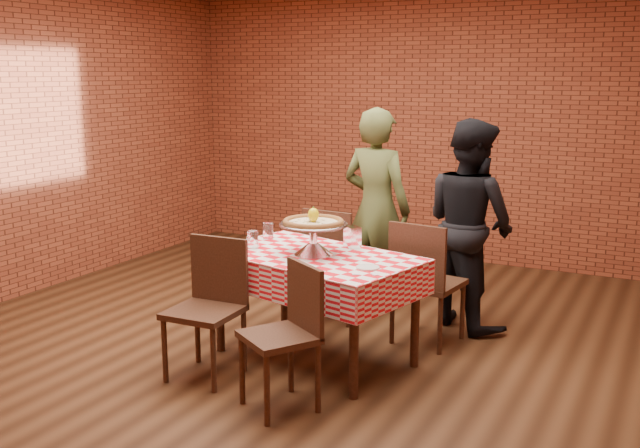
# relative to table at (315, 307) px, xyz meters

# --- Properties ---
(ground) EXTENTS (6.00, 6.00, 0.00)m
(ground) POSITION_rel_table_xyz_m (-0.30, 0.18, -0.38)
(ground) COLOR black
(ground) RESTS_ON ground
(back_wall) EXTENTS (5.50, 0.00, 5.50)m
(back_wall) POSITION_rel_table_xyz_m (-0.30, 3.18, 1.08)
(back_wall) COLOR brown
(back_wall) RESTS_ON ground
(table) EXTENTS (1.55, 1.15, 0.75)m
(table) POSITION_rel_table_xyz_m (0.00, 0.00, 0.00)
(table) COLOR #45281A
(table) RESTS_ON ground
(tablecloth) EXTENTS (1.60, 1.19, 0.24)m
(tablecloth) POSITION_rel_table_xyz_m (0.00, 0.00, 0.26)
(tablecloth) COLOR red
(tablecloth) RESTS_ON table
(pizza_stand) EXTENTS (0.55, 0.55, 0.21)m
(pizza_stand) POSITION_rel_table_xyz_m (-0.01, 0.00, 0.49)
(pizza_stand) COLOR silver
(pizza_stand) RESTS_ON tablecloth
(pizza) EXTENTS (0.48, 0.48, 0.03)m
(pizza) POSITION_rel_table_xyz_m (-0.01, 0.00, 0.60)
(pizza) COLOR beige
(pizza) RESTS_ON pizza_stand
(lemon) EXTENTS (0.09, 0.09, 0.10)m
(lemon) POSITION_rel_table_xyz_m (-0.01, 0.00, 0.66)
(lemon) COLOR yellow
(lemon) RESTS_ON pizza
(water_glass_left) EXTENTS (0.10, 0.10, 0.12)m
(water_glass_left) POSITION_rel_table_xyz_m (-0.48, -0.04, 0.45)
(water_glass_left) COLOR white
(water_glass_left) RESTS_ON tablecloth
(water_glass_right) EXTENTS (0.10, 0.10, 0.12)m
(water_glass_right) POSITION_rel_table_xyz_m (-0.53, 0.26, 0.45)
(water_glass_right) COLOR white
(water_glass_right) RESTS_ON tablecloth
(side_plate) EXTENTS (0.18, 0.18, 0.01)m
(side_plate) POSITION_rel_table_xyz_m (0.47, -0.17, 0.39)
(side_plate) COLOR white
(side_plate) RESTS_ON tablecloth
(sweetener_packet_a) EXTENTS (0.06, 0.05, 0.00)m
(sweetener_packet_a) POSITION_rel_table_xyz_m (0.47, -0.34, 0.39)
(sweetener_packet_a) COLOR white
(sweetener_packet_a) RESTS_ON tablecloth
(sweetener_packet_b) EXTENTS (0.06, 0.06, 0.00)m
(sweetener_packet_b) POSITION_rel_table_xyz_m (0.57, -0.29, 0.39)
(sweetener_packet_b) COLOR white
(sweetener_packet_b) RESTS_ON tablecloth
(condiment_caddy) EXTENTS (0.14, 0.13, 0.15)m
(condiment_caddy) POSITION_rel_table_xyz_m (0.15, 0.30, 0.46)
(condiment_caddy) COLOR silver
(condiment_caddy) RESTS_ON tablecloth
(chair_near_left) EXTENTS (0.45, 0.45, 0.92)m
(chair_near_left) POSITION_rel_table_xyz_m (-0.50, -0.62, 0.08)
(chair_near_left) COLOR #45281A
(chair_near_left) RESTS_ON ground
(chair_near_right) EXTENTS (0.55, 0.55, 0.88)m
(chair_near_right) POSITION_rel_table_xyz_m (0.17, -0.80, 0.06)
(chair_near_right) COLOR #45281A
(chair_near_right) RESTS_ON ground
(chair_far_left) EXTENTS (0.47, 0.47, 0.92)m
(chair_far_left) POSITION_rel_table_xyz_m (-0.24, 0.90, 0.09)
(chair_far_left) COLOR #45281A
(chair_far_left) RESTS_ON ground
(chair_far_right) EXTENTS (0.51, 0.51, 0.93)m
(chair_far_right) POSITION_rel_table_xyz_m (0.60, 0.69, 0.09)
(chair_far_right) COLOR #45281A
(chair_far_right) RESTS_ON ground
(diner_olive) EXTENTS (0.67, 0.49, 1.71)m
(diner_olive) POSITION_rel_table_xyz_m (-0.09, 1.32, 0.48)
(diner_olive) COLOR #495228
(diner_olive) RESTS_ON ground
(diner_black) EXTENTS (1.01, 0.96, 1.65)m
(diner_black) POSITION_rel_table_xyz_m (0.75, 1.20, 0.45)
(diner_black) COLOR black
(diner_black) RESTS_ON ground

